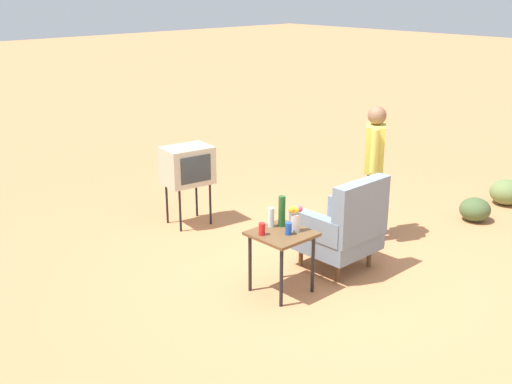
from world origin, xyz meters
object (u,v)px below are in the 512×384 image
object	(u,v)px
bottle_wine_green	(282,211)
flower_vase	(296,217)
person_standing	(374,165)
bottle_short_clear	(271,217)
side_table	(282,241)
tv_on_stand	(187,166)
soda_can_blue	(288,229)
armchair	(344,227)
soda_can_red	(262,229)

from	to	relation	value
bottle_wine_green	flower_vase	size ratio (longest dim) A/B	1.21
person_standing	bottle_short_clear	size ratio (longest dim) A/B	8.20
side_table	person_standing	xyz separation A→B (m)	(-1.81, -0.26, 0.39)
tv_on_stand	soda_can_blue	size ratio (longest dim) A/B	8.44
side_table	armchair	bearing A→B (deg)	174.56
tv_on_stand	soda_can_red	xyz separation A→B (m)	(0.64, 2.07, -0.08)
person_standing	soda_can_blue	size ratio (longest dim) A/B	13.44
side_table	tv_on_stand	world-z (taller)	tv_on_stand
armchair	bottle_wine_green	world-z (taller)	armchair
armchair	soda_can_blue	bearing A→B (deg)	-0.19
bottle_short_clear	soda_can_blue	world-z (taller)	bottle_short_clear
side_table	bottle_wine_green	xyz separation A→B (m)	(-0.12, -0.12, 0.26)
side_table	bottle_short_clear	xyz separation A→B (m)	(-0.03, -0.19, 0.20)
bottle_wine_green	bottle_short_clear	bearing A→B (deg)	-34.81
armchair	soda_can_blue	world-z (taller)	armchair
bottle_wine_green	tv_on_stand	bearing A→B (deg)	-99.37
bottle_wine_green	bottle_short_clear	world-z (taller)	bottle_wine_green
soda_can_blue	flower_vase	size ratio (longest dim) A/B	0.46
side_table	person_standing	size ratio (longest dim) A/B	0.39
side_table	soda_can_blue	world-z (taller)	soda_can_blue
side_table	bottle_short_clear	world-z (taller)	bottle_short_clear
bottle_wine_green	flower_vase	distance (m)	0.19
bottle_wine_green	flower_vase	world-z (taller)	bottle_wine_green
person_standing	bottle_short_clear	bearing A→B (deg)	2.42
flower_vase	bottle_short_clear	bearing A→B (deg)	-70.07
tv_on_stand	bottle_wine_green	bearing A→B (deg)	80.63
bottle_short_clear	flower_vase	distance (m)	0.27
soda_can_blue	person_standing	bearing A→B (deg)	-169.22
bottle_short_clear	soda_can_red	size ratio (longest dim) A/B	1.64
flower_vase	tv_on_stand	bearing A→B (deg)	-98.55
tv_on_stand	bottle_short_clear	world-z (taller)	tv_on_stand
side_table	bottle_wine_green	world-z (taller)	bottle_wine_green
armchair	bottle_short_clear	bearing A→B (deg)	-18.05
tv_on_stand	flower_vase	size ratio (longest dim) A/B	3.89
tv_on_stand	soda_can_red	size ratio (longest dim) A/B	8.44
side_table	soda_can_red	distance (m)	0.26
tv_on_stand	bottle_wine_green	distance (m)	2.06
soda_can_red	flower_vase	world-z (taller)	flower_vase
tv_on_stand	flower_vase	xyz separation A→B (m)	(0.33, 2.22, 0.01)
soda_can_red	side_table	bearing A→B (deg)	154.27
tv_on_stand	flower_vase	bearing A→B (deg)	81.45
side_table	bottle_short_clear	size ratio (longest dim) A/B	3.22
bottle_wine_green	soda_can_blue	size ratio (longest dim) A/B	2.62
bottle_short_clear	side_table	bearing A→B (deg)	80.03
tv_on_stand	person_standing	xyz separation A→B (m)	(-1.35, 1.90, 0.16)
flower_vase	soda_can_blue	bearing A→B (deg)	7.38
armchair	tv_on_stand	world-z (taller)	armchair
person_standing	tv_on_stand	bearing A→B (deg)	-54.62
side_table	soda_can_red	size ratio (longest dim) A/B	5.28
soda_can_red	soda_can_blue	xyz separation A→B (m)	(-0.20, 0.17, 0.00)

